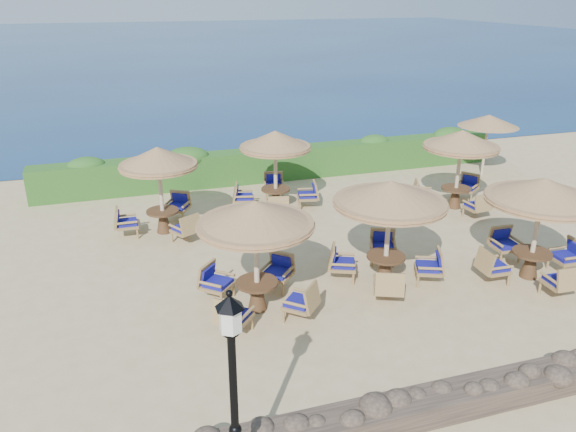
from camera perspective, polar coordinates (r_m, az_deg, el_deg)
The scene contains 12 objects.
ground at distance 15.65m, azimuth 6.67°, elevation -4.00°, with size 120.00×120.00×0.00m, color tan.
sea at distance 83.28m, azimuth -13.91°, elevation 16.64°, with size 160.00×160.00×0.00m, color #0C234F.
hedge at distance 21.75m, azimuth -0.91°, elevation 5.36°, with size 18.00×0.90×1.20m, color #204D18.
stone_wall at distance 11.04m, azimuth 20.28°, elevation -16.29°, with size 15.00×0.65×0.44m, color brown.
lamp_post at distance 8.05m, azimuth -5.47°, elevation -18.94°, with size 0.44×0.44×3.31m.
extra_parasol at distance 23.10m, azimuth 19.72°, elevation 9.09°, with size 2.30×2.30×2.41m.
cafe_set_0 at distance 12.28m, azimuth -3.27°, elevation -2.33°, with size 2.60×2.60×2.65m.
cafe_set_1 at distance 13.70m, azimuth 10.23°, elevation 0.21°, with size 2.85×2.85×2.65m.
cafe_set_2 at distance 15.00m, azimuth 24.20°, elevation 0.46°, with size 2.83×2.83×2.65m.
cafe_set_3 at distance 16.82m, azimuth -12.93°, elevation 3.93°, with size 2.55×2.77×2.65m.
cafe_set_4 at distance 18.35m, azimuth -1.28°, elevation 5.69°, with size 2.89×2.89×2.65m.
cafe_set_5 at distance 19.21m, azimuth 17.08°, elevation 5.92°, with size 2.76×2.65×2.65m.
Camera 1 is at (-5.92, -12.79, 6.80)m, focal length 35.00 mm.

